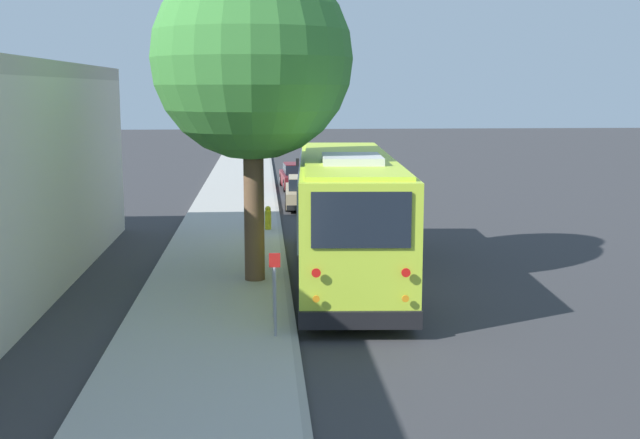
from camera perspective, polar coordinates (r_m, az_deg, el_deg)
ground_plane at (r=20.10m, az=3.52°, el=-4.99°), size 160.00×160.00×0.00m
sidewalk_slab at (r=19.95m, az=-7.53°, el=-4.95°), size 80.00×3.47×0.15m
curb_strip at (r=19.92m, az=-2.32°, el=-4.90°), size 80.00×0.14×0.15m
shuttle_bus at (r=20.97m, az=1.97°, el=0.70°), size 11.16×3.10×3.41m
parked_sedan_tan at (r=33.92m, az=-0.98°, el=1.92°), size 4.32×1.89×1.30m
parked_sedan_maroon at (r=40.07m, az=-1.55°, el=3.05°), size 4.30×1.82×1.28m
street_tree at (r=20.14m, az=-4.87°, el=12.25°), size 4.96×4.96×8.76m
sign_post_near at (r=15.71m, az=-3.23°, el=-5.28°), size 0.06×0.22×1.66m
sign_post_far at (r=17.07m, az=-3.30°, el=-4.67°), size 0.06×0.06×1.38m
fire_hydrant at (r=27.68m, az=-3.72°, el=0.13°), size 0.22×0.22×0.81m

